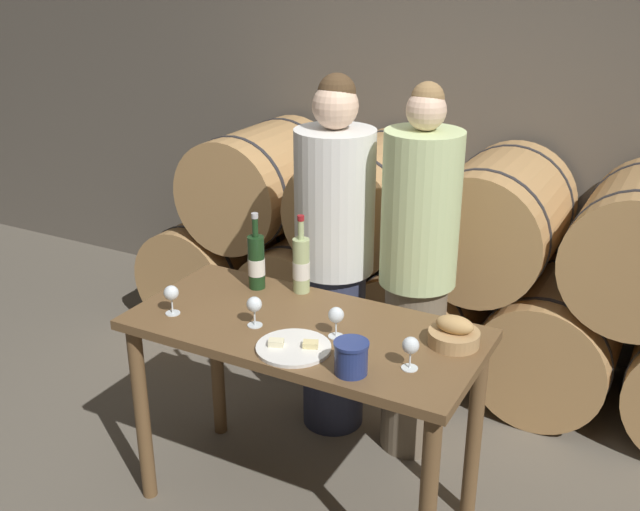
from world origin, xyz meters
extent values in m
plane|color=#665E51|center=(0.00, 0.00, 0.00)|extent=(10.00, 10.00, 0.00)
cube|color=#60594F|center=(0.00, 1.96, 1.60)|extent=(10.00, 0.12, 3.20)
cylinder|color=tan|center=(-1.46, 1.41, 0.34)|extent=(0.67, 0.85, 0.67)
cylinder|color=#2D2D33|center=(-1.46, 1.14, 0.34)|extent=(0.69, 0.02, 0.69)
cylinder|color=#2D2D33|center=(-1.46, 1.69, 0.34)|extent=(0.69, 0.02, 0.69)
cylinder|color=tan|center=(-0.73, 1.41, 0.34)|extent=(0.67, 0.85, 0.67)
cylinder|color=#2D2D33|center=(-0.73, 1.14, 0.34)|extent=(0.69, 0.02, 0.69)
cylinder|color=#2D2D33|center=(-0.73, 1.69, 0.34)|extent=(0.69, 0.02, 0.69)
cylinder|color=tan|center=(0.00, 1.41, 0.34)|extent=(0.67, 0.85, 0.67)
cylinder|color=#2D2D33|center=(0.00, 1.14, 0.34)|extent=(0.69, 0.02, 0.69)
cylinder|color=#2D2D33|center=(0.00, 1.69, 0.34)|extent=(0.69, 0.02, 0.69)
cylinder|color=tan|center=(0.73, 1.41, 0.34)|extent=(0.67, 0.85, 0.67)
cylinder|color=#2D2D33|center=(0.73, 1.14, 0.34)|extent=(0.69, 0.02, 0.69)
cylinder|color=#2D2D33|center=(0.73, 1.69, 0.34)|extent=(0.69, 0.02, 0.69)
cylinder|color=tan|center=(-1.10, 1.41, 0.94)|extent=(0.67, 0.85, 0.67)
cylinder|color=#2D2D33|center=(-1.10, 1.14, 0.94)|extent=(0.69, 0.02, 0.69)
cylinder|color=#2D2D33|center=(-1.10, 1.69, 0.94)|extent=(0.69, 0.02, 0.69)
cylinder|color=tan|center=(-0.37, 1.41, 0.94)|extent=(0.67, 0.85, 0.67)
cylinder|color=#2D2D33|center=(-0.37, 1.14, 0.94)|extent=(0.69, 0.02, 0.69)
cylinder|color=#2D2D33|center=(-0.37, 1.69, 0.94)|extent=(0.69, 0.02, 0.69)
cylinder|color=tan|center=(0.37, 1.41, 0.94)|extent=(0.67, 0.85, 0.67)
cylinder|color=#2D2D33|center=(0.37, 1.14, 0.94)|extent=(0.69, 0.02, 0.69)
cylinder|color=#2D2D33|center=(0.37, 1.69, 0.94)|extent=(0.69, 0.02, 0.69)
cylinder|color=#2D2D33|center=(1.10, 1.14, 0.94)|extent=(0.69, 0.02, 0.69)
cylinder|color=brown|center=(-0.65, -0.27, 0.42)|extent=(0.06, 0.06, 0.84)
cylinder|color=brown|center=(-0.65, 0.27, 0.42)|extent=(0.06, 0.06, 0.84)
cylinder|color=brown|center=(0.65, 0.27, 0.42)|extent=(0.06, 0.06, 0.84)
cube|color=brown|center=(0.00, 0.00, 0.86)|extent=(1.41, 0.67, 0.04)
cylinder|color=#2D334C|center=(-0.19, 0.63, 0.43)|extent=(0.31, 0.31, 0.85)
cylinder|color=silver|center=(-0.19, 0.63, 1.19)|extent=(0.37, 0.37, 0.67)
sphere|color=beige|center=(-0.19, 0.63, 1.63)|extent=(0.21, 0.21, 0.21)
sphere|color=#47331E|center=(-0.19, 0.64, 1.68)|extent=(0.17, 0.17, 0.17)
cylinder|color=#756651|center=(0.23, 0.63, 0.44)|extent=(0.28, 0.28, 0.87)
cylinder|color=beige|center=(0.23, 0.63, 1.22)|extent=(0.34, 0.34, 0.69)
sphere|color=beige|center=(0.23, 0.63, 1.65)|extent=(0.17, 0.17, 0.17)
sphere|color=olive|center=(0.23, 0.64, 1.69)|extent=(0.14, 0.14, 0.14)
cylinder|color=#193819|center=(-0.36, 0.22, 1.00)|extent=(0.07, 0.07, 0.24)
cylinder|color=#193819|center=(-0.36, 0.22, 1.16)|extent=(0.03, 0.03, 0.08)
cylinder|color=#B7B7BC|center=(-0.36, 0.22, 1.22)|extent=(0.03, 0.03, 0.02)
cylinder|color=white|center=(-0.36, 0.22, 0.98)|extent=(0.07, 0.07, 0.08)
cylinder|color=#ADBC7F|center=(-0.17, 0.27, 1.00)|extent=(0.07, 0.07, 0.24)
cylinder|color=#ADBC7F|center=(-0.17, 0.27, 1.17)|extent=(0.03, 0.03, 0.08)
cylinder|color=maroon|center=(-0.17, 0.27, 1.22)|extent=(0.03, 0.03, 0.02)
cylinder|color=white|center=(-0.17, 0.27, 0.99)|extent=(0.07, 0.07, 0.08)
cylinder|color=navy|center=(0.32, -0.24, 0.94)|extent=(0.12, 0.12, 0.12)
cylinder|color=navy|center=(0.32, -0.24, 1.00)|extent=(0.13, 0.13, 0.01)
cylinder|color=tan|center=(0.57, 0.13, 0.91)|extent=(0.19, 0.19, 0.05)
ellipsoid|color=tan|center=(0.57, 0.13, 0.97)|extent=(0.15, 0.09, 0.07)
cylinder|color=white|center=(0.06, -0.19, 0.89)|extent=(0.28, 0.28, 0.01)
cube|color=beige|center=(0.12, -0.16, 0.91)|extent=(0.07, 0.06, 0.02)
cube|color=beige|center=(0.00, -0.21, 0.91)|extent=(0.07, 0.06, 0.02)
cylinder|color=white|center=(-0.52, -0.16, 0.89)|extent=(0.06, 0.06, 0.00)
cylinder|color=white|center=(-0.52, -0.16, 0.92)|extent=(0.01, 0.01, 0.06)
sphere|color=white|center=(-0.52, -0.16, 0.98)|extent=(0.06, 0.06, 0.06)
cylinder|color=white|center=(-0.17, -0.09, 0.89)|extent=(0.06, 0.06, 0.00)
cylinder|color=white|center=(-0.17, -0.09, 0.92)|extent=(0.01, 0.01, 0.06)
sphere|color=white|center=(-0.17, -0.09, 0.98)|extent=(0.06, 0.06, 0.06)
cylinder|color=white|center=(0.15, -0.03, 0.89)|extent=(0.06, 0.06, 0.00)
cylinder|color=white|center=(0.15, -0.03, 0.92)|extent=(0.01, 0.01, 0.06)
sphere|color=white|center=(0.15, -0.03, 0.98)|extent=(0.06, 0.06, 0.06)
cylinder|color=white|center=(0.49, -0.11, 0.89)|extent=(0.06, 0.06, 0.00)
cylinder|color=white|center=(0.49, -0.11, 0.92)|extent=(0.01, 0.01, 0.06)
sphere|color=white|center=(0.49, -0.11, 0.98)|extent=(0.06, 0.06, 0.06)
camera|label=1|loc=(1.30, -2.29, 2.26)|focal=42.00mm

